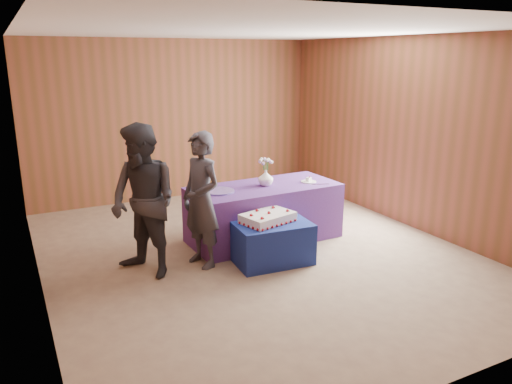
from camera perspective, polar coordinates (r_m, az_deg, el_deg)
ground at (r=6.39m, az=-0.09°, el=-6.98°), size 6.00×6.00×0.00m
room_shell at (r=5.94m, az=-0.10°, el=9.31°), size 5.04×6.04×2.72m
cake_table at (r=6.08m, az=1.66°, el=-5.64°), size 0.95×0.77×0.50m
serving_table at (r=6.74m, az=0.90°, el=-2.38°), size 2.02×0.95×0.75m
sheet_cake at (r=5.97m, az=1.35°, el=-2.94°), size 0.71×0.57×0.15m
vase at (r=6.63m, az=1.11°, el=1.63°), size 0.26×0.26×0.21m
flower_spray at (r=6.58m, az=1.12°, el=3.61°), size 0.20×0.19×0.15m
platter at (r=6.36m, az=-4.27°, el=0.10°), size 0.46×0.46×0.02m
plate at (r=6.87m, az=6.03°, el=1.19°), size 0.23×0.23×0.01m
cake_slice at (r=6.86m, az=6.05°, el=1.47°), size 0.07×0.07×0.07m
knife at (r=6.76m, az=7.30°, el=0.89°), size 0.25×0.11×0.00m
guest_left at (r=5.83m, az=-6.27°, el=-0.93°), size 0.53×0.67×1.61m
guest_right at (r=5.65m, az=-12.70°, el=-1.08°), size 0.97×1.05×1.73m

